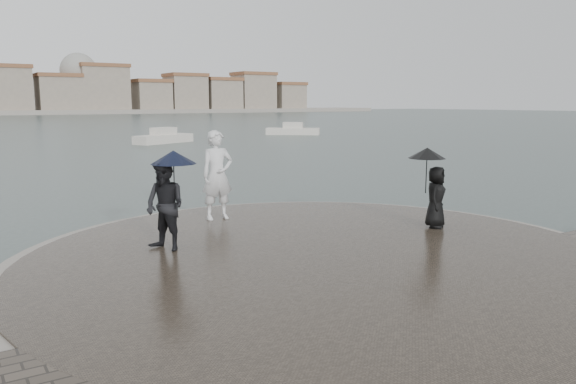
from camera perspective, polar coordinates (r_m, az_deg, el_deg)
ground at (r=9.03m, az=17.02°, el=-13.29°), size 400.00×400.00×0.00m
kerb_ring at (r=11.41m, az=3.53°, el=-7.29°), size 12.50×12.50×0.32m
quay_tip at (r=11.40m, az=3.53°, el=-7.19°), size 11.90×11.90×0.36m
statue at (r=14.60m, az=-7.19°, el=1.71°), size 0.88×0.61×2.31m
visitor_left at (r=11.72m, az=-12.23°, el=-0.51°), size 1.24×1.13×2.04m
visitor_right at (r=13.94m, az=14.54°, el=0.76°), size 1.14×0.95×1.95m
boats at (r=47.71m, az=-14.00°, el=5.26°), size 40.27×11.71×1.50m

